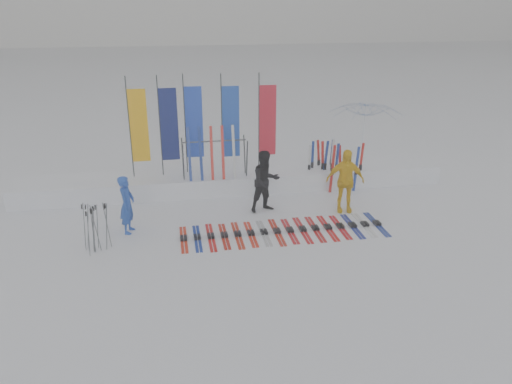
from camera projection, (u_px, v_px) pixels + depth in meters
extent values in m
plane|color=white|center=(259.00, 252.00, 12.55)|extent=(120.00, 120.00, 0.00)
cube|color=white|center=(234.00, 180.00, 16.66)|extent=(14.00, 1.60, 0.60)
imported|color=#1F47B5|center=(127.00, 205.00, 13.36)|extent=(0.51, 0.66, 1.61)
imported|color=black|center=(266.00, 181.00, 14.68)|extent=(1.07, 0.93, 1.86)
imported|color=yellow|center=(345.00, 181.00, 14.66)|extent=(1.19, 0.66, 1.91)
imported|color=white|center=(364.00, 133.00, 18.75)|extent=(2.73, 2.78, 2.45)
cube|color=red|center=(184.00, 239.00, 13.18)|extent=(0.17, 1.58, 0.07)
cube|color=navy|center=(197.00, 237.00, 13.24)|extent=(0.17, 1.60, 0.07)
cube|color=red|center=(211.00, 236.00, 13.30)|extent=(0.17, 1.70, 0.07)
cube|color=#B01D0E|center=(224.00, 235.00, 13.36)|extent=(0.17, 1.57, 0.07)
cube|color=red|center=(238.00, 234.00, 13.42)|extent=(0.17, 1.66, 0.07)
cube|color=red|center=(251.00, 233.00, 13.48)|extent=(0.17, 1.58, 0.07)
cube|color=#AFB1B6|center=(264.00, 232.00, 13.54)|extent=(0.17, 1.61, 0.07)
cube|color=#B41C0E|center=(277.00, 231.00, 13.60)|extent=(0.17, 1.69, 0.07)
cube|color=#B70E15|center=(290.00, 230.00, 13.66)|extent=(0.17, 1.59, 0.07)
cube|color=#B80E12|center=(303.00, 229.00, 13.72)|extent=(0.17, 1.69, 0.07)
cube|color=#AC0E0D|center=(315.00, 228.00, 13.78)|extent=(0.17, 1.66, 0.07)
cube|color=red|center=(328.00, 227.00, 13.84)|extent=(0.17, 1.67, 0.07)
cube|color=red|center=(340.00, 226.00, 13.90)|extent=(0.17, 1.57, 0.07)
cube|color=navy|center=(352.00, 225.00, 13.95)|extent=(0.17, 1.63, 0.07)
cube|color=silver|center=(365.00, 224.00, 14.01)|extent=(0.17, 1.62, 0.07)
cube|color=navy|center=(377.00, 223.00, 14.07)|extent=(0.17, 1.65, 0.07)
cylinder|color=#595B60|center=(107.00, 227.00, 12.49)|extent=(0.14, 0.05, 1.24)
cylinder|color=#595B60|center=(88.00, 226.00, 12.52)|extent=(0.15, 0.02, 1.23)
cylinder|color=#595B60|center=(93.00, 230.00, 12.37)|extent=(0.02, 0.04, 1.19)
cylinder|color=#595B60|center=(107.00, 225.00, 12.62)|extent=(0.12, 0.03, 1.22)
cylinder|color=#595B60|center=(93.00, 229.00, 12.43)|extent=(0.09, 0.11, 1.18)
cylinder|color=#595B60|center=(106.00, 224.00, 12.68)|extent=(0.11, 0.03, 1.19)
cylinder|color=#595B60|center=(98.00, 227.00, 12.52)|extent=(0.11, 0.09, 1.22)
cylinder|color=#595B60|center=(84.00, 227.00, 12.48)|extent=(0.08, 0.09, 1.26)
cylinder|color=#595B60|center=(89.00, 234.00, 12.09)|extent=(0.10, 0.15, 1.25)
cylinder|color=#595B60|center=(94.00, 230.00, 12.38)|extent=(0.09, 0.14, 1.17)
cylinder|color=#595B60|center=(96.00, 228.00, 12.43)|extent=(0.16, 0.05, 1.23)
cylinder|color=#383A3F|center=(130.00, 128.00, 15.52)|extent=(0.04, 0.04, 3.20)
cube|color=#FCB20D|center=(139.00, 126.00, 15.55)|extent=(0.55, 0.03, 2.30)
cylinder|color=#383A3F|center=(160.00, 127.00, 15.67)|extent=(0.04, 0.04, 3.20)
cube|color=navy|center=(169.00, 125.00, 15.70)|extent=(0.55, 0.03, 2.30)
cylinder|color=#383A3F|center=(185.00, 124.00, 15.95)|extent=(0.04, 0.04, 3.20)
cube|color=blue|center=(194.00, 123.00, 15.98)|extent=(0.55, 0.03, 2.30)
cylinder|color=#383A3F|center=(222.00, 124.00, 16.02)|extent=(0.04, 0.04, 3.20)
cube|color=#1845BA|center=(231.00, 122.00, 16.04)|extent=(0.55, 0.03, 2.30)
cylinder|color=#383A3F|center=(259.00, 123.00, 16.20)|extent=(0.04, 0.04, 3.20)
cube|color=red|center=(268.00, 121.00, 16.23)|extent=(0.55, 0.03, 2.30)
cylinder|color=#383A3F|center=(183.00, 162.00, 15.46)|extent=(0.04, 0.30, 1.23)
cylinder|color=#383A3F|center=(183.00, 157.00, 15.92)|extent=(0.04, 0.30, 1.23)
cylinder|color=#383A3F|center=(247.00, 159.00, 15.79)|extent=(0.04, 0.30, 1.23)
cylinder|color=#383A3F|center=(245.00, 154.00, 16.25)|extent=(0.04, 0.30, 1.23)
cylinder|color=#383A3F|center=(214.00, 141.00, 15.65)|extent=(2.00, 0.04, 0.04)
cube|color=navy|center=(356.00, 169.00, 16.29)|extent=(0.09, 0.03, 1.51)
cube|color=red|center=(319.00, 161.00, 17.14)|extent=(0.09, 0.04, 1.49)
cube|color=silver|center=(309.00, 166.00, 16.70)|extent=(0.09, 0.04, 1.45)
cube|color=navy|center=(312.00, 163.00, 16.87)|extent=(0.09, 0.03, 1.53)
cube|color=navy|center=(336.00, 166.00, 16.59)|extent=(0.09, 0.04, 1.55)
cube|color=red|center=(361.00, 165.00, 16.59)|extent=(0.09, 0.04, 1.55)
cube|color=red|center=(323.00, 164.00, 16.68)|extent=(0.09, 0.03, 1.60)
cube|color=red|center=(332.00, 169.00, 16.14)|extent=(0.09, 0.03, 1.61)
cube|color=navy|center=(331.00, 160.00, 17.20)|extent=(0.09, 0.03, 1.50)
cube|color=navy|center=(325.00, 164.00, 16.64)|extent=(0.09, 0.04, 1.60)
cube|color=red|center=(340.00, 166.00, 16.65)|extent=(0.09, 0.05, 1.46)
cube|color=silver|center=(332.00, 164.00, 16.50)|extent=(0.09, 0.02, 1.69)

